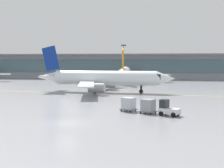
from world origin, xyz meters
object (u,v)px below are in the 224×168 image
object	(u,v)px
taxiing_regional_jet	(104,78)
baggage_tug	(168,109)
apron_light_mast_1	(123,60)
gate_airplane_1	(125,72)
cargo_dolly_trailing	(129,104)
cargo_dolly_lead	(148,106)

from	to	relation	value
taxiing_regional_jet	baggage_tug	distance (m)	30.47
apron_light_mast_1	gate_airplane_1	bearing A→B (deg)	-81.98
taxiing_regional_jet	baggage_tug	xyz separation A→B (m)	(12.96, -27.48, -2.28)
cargo_dolly_trailing	apron_light_mast_1	xyz separation A→B (m)	(-7.50, 68.42, 6.02)
gate_airplane_1	cargo_dolly_lead	distance (m)	59.95
baggage_tug	cargo_dolly_trailing	world-z (taller)	baggage_tug
gate_airplane_1	apron_light_mast_1	world-z (taller)	apron_light_mast_1
baggage_tug	cargo_dolly_trailing	size ratio (longest dim) A/B	1.14
baggage_tug	apron_light_mast_1	bearing A→B (deg)	127.64
taxiing_regional_jet	cargo_dolly_trailing	xyz separation A→B (m)	(7.61, -24.71, -2.12)
cargo_dolly_trailing	apron_light_mast_1	world-z (taller)	apron_light_mast_1
taxiing_regional_jet	apron_light_mast_1	size ratio (longest dim) A/B	2.49
gate_airplane_1	cargo_dolly_trailing	xyz separation A→B (m)	(6.00, -57.82, -2.15)
baggage_tug	cargo_dolly_lead	bearing A→B (deg)	180.00
baggage_tug	apron_light_mast_1	xyz separation A→B (m)	(-12.85, 71.20, 6.18)
cargo_dolly_lead	cargo_dolly_trailing	size ratio (longest dim) A/B	1.00
taxiing_regional_jet	apron_light_mast_1	xyz separation A→B (m)	(0.12, 43.71, 3.91)
taxiing_regional_jet	cargo_dolly_trailing	size ratio (longest dim) A/B	12.28
baggage_tug	cargo_dolly_lead	xyz separation A→B (m)	(-2.58, 1.34, 0.16)
taxiing_regional_jet	baggage_tug	world-z (taller)	taxiing_regional_jet
gate_airplane_1	baggage_tug	xyz separation A→B (m)	(11.35, -60.60, -2.31)
gate_airplane_1	cargo_dolly_lead	world-z (taller)	gate_airplane_1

